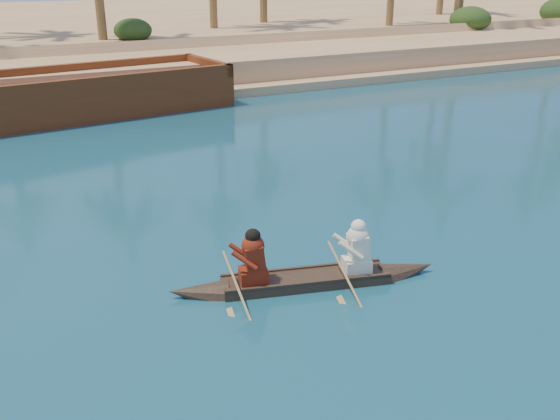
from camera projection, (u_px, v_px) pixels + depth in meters
sandy_embankment at (111, 30)px, 45.97m from camera, size 150.00×51.00×1.50m
shrub_cluster at (177, 42)px, 33.00m from camera, size 100.00×6.00×2.40m
canoe at (306, 272)px, 10.57m from camera, size 4.66×1.78×1.28m
barge_mid at (75, 97)px, 22.37m from camera, size 11.41×4.95×1.84m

